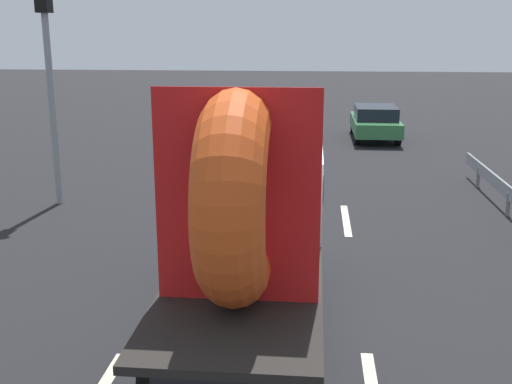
# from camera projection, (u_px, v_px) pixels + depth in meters

# --- Properties ---
(ground_plane) EXTENTS (120.00, 120.00, 0.00)m
(ground_plane) POSITION_uv_depth(u_px,v_px,m) (271.00, 311.00, 9.49)
(ground_plane) COLOR black
(flatbed_truck) EXTENTS (2.02, 5.74, 3.59)m
(flatbed_truck) POSITION_uv_depth(u_px,v_px,m) (252.00, 209.00, 8.76)
(flatbed_truck) COLOR black
(flatbed_truck) RESTS_ON ground_plane
(distant_sedan) EXTENTS (1.75, 4.09, 1.33)m
(distant_sedan) POSITION_uv_depth(u_px,v_px,m) (375.00, 121.00, 24.50)
(distant_sedan) COLOR black
(distant_sedan) RESTS_ON ground_plane
(traffic_light) EXTENTS (0.42, 0.36, 5.50)m
(traffic_light) POSITION_uv_depth(u_px,v_px,m) (48.00, 56.00, 14.59)
(traffic_light) COLOR gray
(traffic_light) RESTS_ON ground_plane
(lane_dash_left_far) EXTENTS (0.16, 2.14, 0.01)m
(lane_dash_left_far) POSITION_uv_depth(u_px,v_px,m) (211.00, 206.00, 15.18)
(lane_dash_left_far) COLOR beige
(lane_dash_left_far) RESTS_ON ground_plane
(lane_dash_right_far) EXTENTS (0.16, 2.40, 0.01)m
(lane_dash_right_far) POSITION_uv_depth(u_px,v_px,m) (346.00, 220.00, 14.09)
(lane_dash_right_far) COLOR beige
(lane_dash_right_far) RESTS_ON ground_plane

